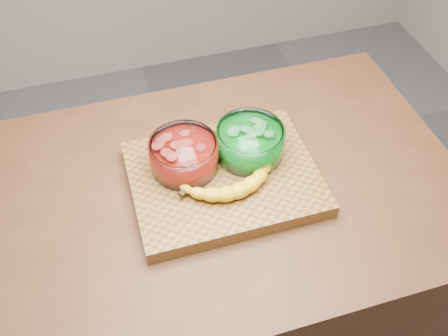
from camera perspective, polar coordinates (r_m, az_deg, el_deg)
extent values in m
plane|color=#5C5C61|center=(2.02, 0.00, -18.47)|extent=(3.50, 3.50, 0.00)
cube|color=#4D2A17|center=(1.61, 0.00, -12.15)|extent=(1.20, 0.80, 0.90)
cube|color=brown|center=(1.22, 0.00, -1.24)|extent=(0.45, 0.35, 0.04)
cylinder|color=white|center=(1.20, -4.57, 1.50)|extent=(0.17, 0.17, 0.08)
cylinder|color=red|center=(1.21, -4.54, 1.13)|extent=(0.14, 0.14, 0.04)
cylinder|color=#FF5E50|center=(1.19, -4.63, 2.15)|extent=(0.14, 0.14, 0.02)
cylinder|color=white|center=(1.23, 2.97, 2.98)|extent=(0.17, 0.17, 0.08)
cylinder|color=#0F9B20|center=(1.24, 2.95, 2.59)|extent=(0.15, 0.15, 0.04)
cylinder|color=#70EF73|center=(1.21, 3.01, 3.63)|extent=(0.14, 0.14, 0.02)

